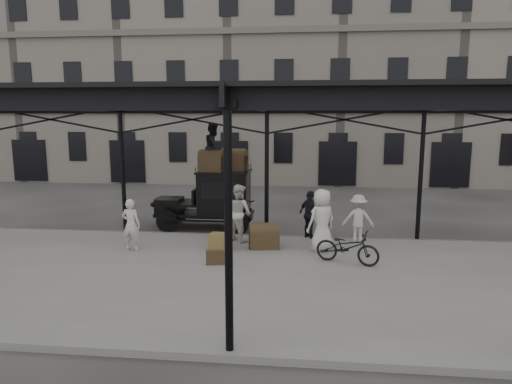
% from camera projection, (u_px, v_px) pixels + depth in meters
% --- Properties ---
extents(ground, '(120.00, 120.00, 0.00)m').
position_uv_depth(ground, '(261.00, 257.00, 13.66)').
color(ground, '#383533').
rests_on(ground, ground).
extents(platform, '(28.00, 8.00, 0.15)m').
position_uv_depth(platform, '(254.00, 278.00, 11.68)').
color(platform, slate).
rests_on(platform, ground).
extents(canopy, '(22.50, 9.00, 4.74)m').
position_uv_depth(canopy, '(255.00, 98.00, 11.21)').
color(canopy, black).
rests_on(canopy, ground).
extents(building_frontage, '(64.00, 8.00, 14.00)m').
position_uv_depth(building_frontage, '(287.00, 73.00, 30.16)').
color(building_frontage, slate).
rests_on(building_frontage, ground).
extents(taxi, '(3.65, 1.55, 2.18)m').
position_uv_depth(taxi, '(216.00, 197.00, 16.92)').
color(taxi, black).
rests_on(taxi, ground).
extents(porter_left, '(0.61, 0.43, 1.58)m').
position_uv_depth(porter_left, '(131.00, 225.00, 13.71)').
color(porter_left, beige).
rests_on(porter_left, platform).
extents(porter_midleft, '(1.14, 1.12, 1.85)m').
position_uv_depth(porter_midleft, '(239.00, 213.00, 14.77)').
color(porter_midleft, beige).
rests_on(porter_midleft, platform).
extents(porter_centre, '(1.10, 1.01, 1.88)m').
position_uv_depth(porter_centre, '(322.00, 220.00, 13.63)').
color(porter_centre, beige).
rests_on(porter_centre, platform).
extents(porter_official, '(0.93, 0.93, 1.59)m').
position_uv_depth(porter_official, '(310.00, 214.00, 15.12)').
color(porter_official, black).
rests_on(porter_official, platform).
extents(porter_right, '(1.02, 0.62, 1.55)m').
position_uv_depth(porter_right, '(358.00, 219.00, 14.58)').
color(porter_right, beige).
rests_on(porter_right, platform).
extents(bicycle, '(1.87, 1.20, 0.93)m').
position_uv_depth(bicycle, '(347.00, 247.00, 12.52)').
color(bicycle, black).
rests_on(bicycle, platform).
extents(porter_roof, '(0.75, 0.92, 1.76)m').
position_uv_depth(porter_roof, '(214.00, 147.00, 16.53)').
color(porter_roof, black).
rests_on(porter_roof, taxi).
extents(steamer_trunk_roof_near, '(0.98, 0.70, 0.66)m').
position_uv_depth(steamer_trunk_roof_near, '(212.00, 162.00, 16.47)').
color(steamer_trunk_roof_near, '#493421').
rests_on(steamer_trunk_roof_near, taxi).
extents(steamer_trunk_roof_far, '(1.00, 0.71, 0.67)m').
position_uv_depth(steamer_trunk_roof_far, '(234.00, 161.00, 16.84)').
color(steamer_trunk_roof_far, '#493421').
rests_on(steamer_trunk_roof_far, taxi).
extents(steamer_trunk_platform, '(0.97, 0.68, 0.66)m').
position_uv_depth(steamer_trunk_platform, '(264.00, 237.00, 14.01)').
color(steamer_trunk_platform, '#493421').
rests_on(steamer_trunk_platform, platform).
extents(wicker_hamper, '(0.65, 0.52, 0.50)m').
position_uv_depth(wicker_hamper, '(220.00, 242.00, 13.84)').
color(wicker_hamper, olive).
rests_on(wicker_hamper, platform).
extents(suitcase_upright, '(0.37, 0.61, 0.45)m').
position_uv_depth(suitcase_upright, '(325.00, 231.00, 15.16)').
color(suitcase_upright, '#493421').
rests_on(suitcase_upright, platform).
extents(suitcase_flat, '(0.62, 0.28, 0.40)m').
position_uv_depth(suitcase_flat, '(217.00, 257.00, 12.47)').
color(suitcase_flat, '#493421').
rests_on(suitcase_flat, platform).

